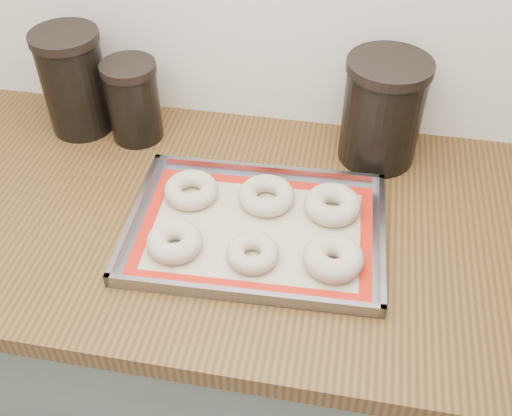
% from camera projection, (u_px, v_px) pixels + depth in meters
% --- Properties ---
extents(cabinet, '(3.00, 0.65, 0.86)m').
position_uv_depth(cabinet, '(177.00, 344.00, 1.47)').
color(cabinet, slate).
rests_on(cabinet, floor).
extents(countertop, '(3.06, 0.68, 0.04)m').
position_uv_depth(countertop, '(155.00, 211.00, 1.16)').
color(countertop, brown).
rests_on(countertop, cabinet).
extents(baking_tray, '(0.47, 0.35, 0.03)m').
position_uv_depth(baking_tray, '(256.00, 229.00, 1.09)').
color(baking_tray, gray).
rests_on(baking_tray, countertop).
extents(baking_mat, '(0.43, 0.31, 0.00)m').
position_uv_depth(baking_mat, '(256.00, 230.00, 1.09)').
color(baking_mat, '#C6B793').
rests_on(baking_mat, baking_tray).
extents(bagel_front_left, '(0.10, 0.10, 0.04)m').
position_uv_depth(bagel_front_left, '(175.00, 242.00, 1.04)').
color(bagel_front_left, beige).
rests_on(bagel_front_left, baking_mat).
extents(bagel_front_mid, '(0.10, 0.10, 0.03)m').
position_uv_depth(bagel_front_mid, '(253.00, 253.00, 1.03)').
color(bagel_front_mid, beige).
rests_on(bagel_front_mid, baking_mat).
extents(bagel_front_right, '(0.12, 0.12, 0.04)m').
position_uv_depth(bagel_front_right, '(333.00, 258.00, 1.01)').
color(bagel_front_right, beige).
rests_on(bagel_front_right, baking_mat).
extents(bagel_back_left, '(0.11, 0.11, 0.03)m').
position_uv_depth(bagel_back_left, '(191.00, 190.00, 1.14)').
color(bagel_back_left, beige).
rests_on(bagel_back_left, baking_mat).
extents(bagel_back_mid, '(0.12, 0.12, 0.03)m').
position_uv_depth(bagel_back_mid, '(266.00, 196.00, 1.13)').
color(bagel_back_mid, beige).
rests_on(bagel_back_mid, baking_mat).
extents(bagel_back_right, '(0.13, 0.13, 0.04)m').
position_uv_depth(bagel_back_right, '(332.00, 205.00, 1.11)').
color(bagel_back_right, beige).
rests_on(bagel_back_right, baking_mat).
extents(canister_left, '(0.14, 0.14, 0.22)m').
position_uv_depth(canister_left, '(74.00, 82.00, 1.26)').
color(canister_left, black).
rests_on(canister_left, countertop).
extents(canister_mid, '(0.11, 0.11, 0.17)m').
position_uv_depth(canister_mid, '(133.00, 101.00, 1.25)').
color(canister_mid, black).
rests_on(canister_mid, countertop).
extents(canister_right, '(0.16, 0.16, 0.22)m').
position_uv_depth(canister_right, '(383.00, 111.00, 1.18)').
color(canister_right, black).
rests_on(canister_right, countertop).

